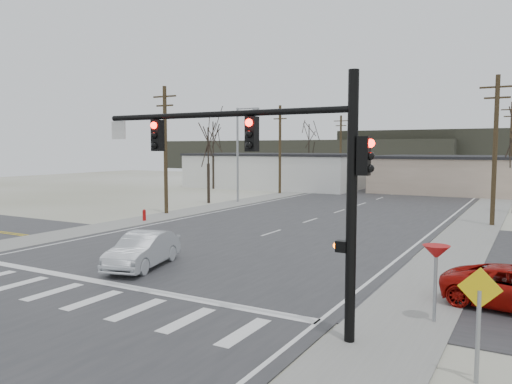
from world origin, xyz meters
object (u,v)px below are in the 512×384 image
fire_hydrant (144,215)px  sedan_crossing (143,250)px  car_far_a (442,188)px  traffic_signal_mast (286,167)px  car_far_b (367,182)px

fire_hydrant → sedan_crossing: (9.44, -10.54, 0.34)m
sedan_crossing → car_far_a: size_ratio=0.99×
car_far_a → fire_hydrant: bearing=42.3°
car_far_a → traffic_signal_mast: bearing=70.3°
fire_hydrant → car_far_a: size_ratio=0.19×
fire_hydrant → car_far_b: (4.45, 38.50, 0.24)m
traffic_signal_mast → sedan_crossing: 10.16m
fire_hydrant → car_far_a: bearing=65.9°
traffic_signal_mast → car_far_a: size_ratio=1.95×
traffic_signal_mast → fire_hydrant: bearing=141.9°
car_far_b → traffic_signal_mast: bearing=-68.3°
car_far_a → sedan_crossing: bearing=59.3°
fire_hydrant → car_far_b: car_far_b is taller
traffic_signal_mast → fire_hydrant: (-18.09, 14.20, -4.22)m
traffic_signal_mast → car_far_a: bearing=93.9°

